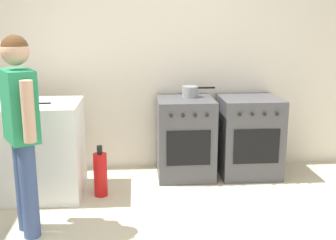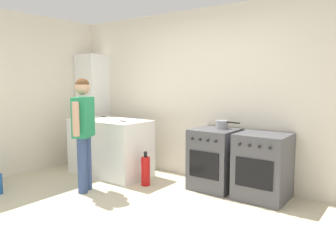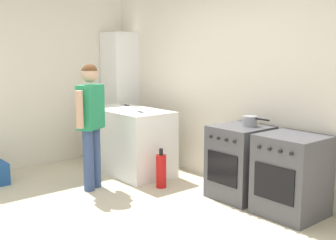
% 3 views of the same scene
% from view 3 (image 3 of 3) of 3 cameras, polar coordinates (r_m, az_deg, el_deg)
% --- Properties ---
extents(ground_plane, '(8.00, 8.00, 0.00)m').
position_cam_3_polar(ground_plane, '(4.39, -8.04, -13.55)').
color(ground_plane, beige).
extents(back_wall, '(6.00, 0.10, 2.60)m').
position_cam_3_polar(back_wall, '(5.35, 9.72, 4.88)').
color(back_wall, silver).
rests_on(back_wall, ground).
extents(side_wall_left, '(0.10, 3.10, 2.60)m').
position_cam_3_polar(side_wall_left, '(6.57, -17.41, 5.37)').
color(side_wall_left, silver).
rests_on(side_wall_left, ground).
extents(counter_unit, '(1.30, 0.70, 0.90)m').
position_cam_3_polar(counter_unit, '(5.97, -5.21, -2.83)').
color(counter_unit, white).
rests_on(counter_unit, ground).
extents(oven_left, '(0.59, 0.62, 0.85)m').
position_cam_3_polar(oven_left, '(4.99, 9.72, -5.63)').
color(oven_left, '#4C4C51').
rests_on(oven_left, ground).
extents(oven_right, '(0.63, 0.62, 0.85)m').
position_cam_3_polar(oven_right, '(4.59, 16.38, -7.19)').
color(oven_right, '#4C4C51').
rests_on(oven_right, ground).
extents(pot, '(0.35, 0.17, 0.12)m').
position_cam_3_polar(pot, '(4.91, 11.07, -0.14)').
color(pot, gray).
rests_on(pot, oven_left).
extents(knife_carving, '(0.33, 0.04, 0.01)m').
position_cam_3_polar(knife_carving, '(5.50, -3.11, 0.97)').
color(knife_carving, silver).
rests_on(knife_carving, counter_unit).
extents(knife_utility, '(0.25, 0.05, 0.01)m').
position_cam_3_polar(knife_utility, '(6.36, -5.88, 2.05)').
color(knife_utility, silver).
rests_on(knife_utility, counter_unit).
extents(person, '(0.34, 0.51, 1.55)m').
position_cam_3_polar(person, '(5.21, -10.41, 0.47)').
color(person, '#384C7A').
rests_on(person, ground).
extents(fire_extinguisher, '(0.13, 0.13, 0.50)m').
position_cam_3_polar(fire_extinguisher, '(5.32, -0.93, -6.88)').
color(fire_extinguisher, red).
rests_on(fire_extinguisher, ground).
extents(larder_cabinet, '(0.48, 0.44, 2.00)m').
position_cam_3_polar(larder_cabinet, '(6.93, -6.50, 3.42)').
color(larder_cabinet, white).
rests_on(larder_cabinet, ground).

